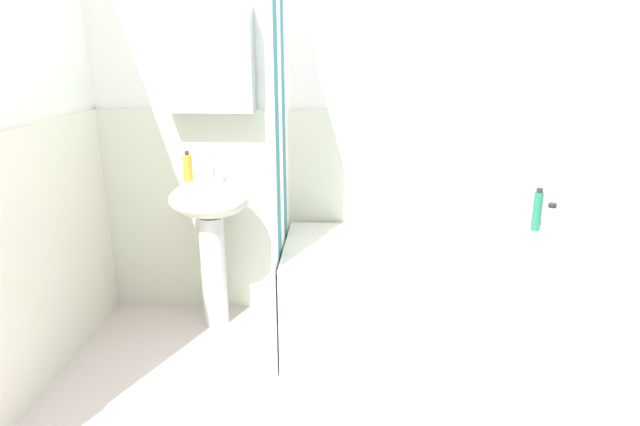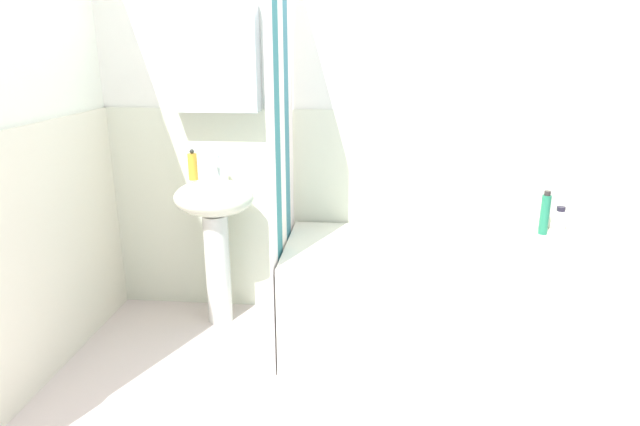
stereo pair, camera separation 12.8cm
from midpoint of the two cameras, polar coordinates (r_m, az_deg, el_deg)
The scene contains 9 objects.
wall_back_tiled at distance 3.04m, azimuth 3.20°, elevation 9.72°, with size 3.60×0.18×2.40m.
sink at distance 3.03m, azimuth -12.65°, elevation -0.86°, with size 0.44×0.34×0.84m.
faucet at distance 3.03m, azimuth -12.61°, elevation 4.75°, with size 0.03×0.12×0.12m.
soap_dispenser at distance 2.98m, azimuth -14.98°, elevation 4.64°, with size 0.05×0.05×0.17m.
bathtub at distance 2.93m, azimuth 10.63°, elevation -8.50°, with size 1.56×0.72×0.55m, color silver.
shower_curtain at distance 2.69m, azimuth -5.59°, elevation 5.69°, with size 0.01×0.72×2.00m.
lotion_bottle at distance 3.25m, azimuth 22.15°, elevation -0.39°, with size 0.06×0.06×0.15m.
conditioner_bottle at distance 3.18m, azimuth 20.87°, elevation 0.25°, with size 0.05×0.05×0.24m.
towel_folded at distance 2.64m, azimuth 13.88°, elevation -3.97°, with size 0.33×0.20×0.10m, color silver.
Camera 1 is at (-0.17, -1.76, 1.53)m, focal length 30.35 mm.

